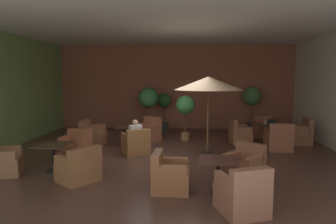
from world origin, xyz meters
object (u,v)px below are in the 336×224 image
(armchair_mid_center_south, at_px, (244,167))
(armchair_rear_right_south, at_px, (79,169))
(armchair_front_right_south, at_px, (148,132))
(patron_blue_shirt, at_px, (135,131))
(armchair_rear_right_north, at_px, (76,148))
(armchair_front_left_east, at_px, (279,140))
(armchair_front_right_north, at_px, (92,136))
(cafe_table_rear_right, at_px, (53,150))
(armchair_mid_center_north, at_px, (170,176))
(cafe_table_front_left, at_px, (269,128))
(armchair_mid_center_east, at_px, (242,195))
(armchair_front_left_south, at_px, (300,135))
(cafe_table_mid_center, at_px, (218,165))
(open_laptop, at_px, (272,123))
(armchair_front_left_west, at_px, (263,129))
(armchair_front_right_east, at_px, (136,144))
(armchair_front_left_north, at_px, (239,134))
(potted_tree_mid_right, at_px, (148,101))
(iced_drink_cup, at_px, (265,122))
(armchair_rear_right_east, at_px, (2,162))
(potted_tree_left_corner, at_px, (164,105))
(potted_tree_right_corner, at_px, (252,100))
(cafe_table_front_right, at_px, (125,132))

(armchair_mid_center_south, height_order, armchair_rear_right_south, armchair_mid_center_south)
(armchair_front_right_south, bearing_deg, patron_blue_shirt, -93.81)
(armchair_rear_right_north, bearing_deg, armchair_front_left_east, 13.43)
(armchair_front_right_north, distance_m, cafe_table_rear_right, 2.94)
(armchair_rear_right_south, bearing_deg, armchair_mid_center_north, -9.98)
(cafe_table_front_left, bearing_deg, armchair_mid_center_south, -111.62)
(armchair_mid_center_east, xyz_separation_m, armchair_rear_right_north, (-4.18, 3.19, -0.00))
(armchair_front_left_south, relative_size, armchair_front_right_south, 0.86)
(cafe_table_mid_center, xyz_separation_m, armchair_mid_center_north, (-0.99, 0.03, -0.26))
(open_laptop, bearing_deg, armchair_front_right_north, -173.54)
(armchair_front_left_west, xyz_separation_m, armchair_front_right_east, (-4.55, -2.90, -0.02))
(armchair_front_left_north, distance_m, armchair_front_right_east, 3.85)
(armchair_mid_center_north, bearing_deg, armchair_mid_center_south, 23.17)
(armchair_front_right_east, bearing_deg, potted_tree_mid_right, 90.79)
(cafe_table_mid_center, distance_m, armchair_mid_center_east, 1.02)
(cafe_table_mid_center, height_order, armchair_mid_center_east, armchair_mid_center_east)
(armchair_front_right_south, bearing_deg, armchair_front_right_north, -154.16)
(potted_tree_mid_right, height_order, open_laptop, potted_tree_mid_right)
(armchair_front_right_east, bearing_deg, patron_blue_shirt, 119.31)
(armchair_front_left_west, relative_size, armchair_mid_center_south, 0.79)
(cafe_table_mid_center, bearing_deg, iced_drink_cup, 66.36)
(armchair_front_left_east, xyz_separation_m, armchair_mid_center_east, (-1.97, -4.66, -0.01))
(armchair_mid_center_south, distance_m, iced_drink_cup, 4.46)
(armchair_front_left_west, xyz_separation_m, armchair_front_right_north, (-6.29, -1.83, 0.01))
(armchair_front_left_south, height_order, armchair_mid_center_east, armchair_front_left_south)
(armchair_front_left_east, bearing_deg, armchair_mid_center_south, -118.74)
(potted_tree_mid_right, xyz_separation_m, open_laptop, (4.63, -1.38, -0.67))
(armchair_front_left_south, relative_size, patron_blue_shirt, 1.46)
(potted_tree_mid_right, bearing_deg, armchair_front_right_east, -89.21)
(armchair_front_left_east, distance_m, armchair_front_right_south, 4.59)
(armchair_rear_right_east, bearing_deg, potted_tree_left_corner, 62.69)
(armchair_front_left_south, height_order, potted_tree_left_corner, potted_tree_left_corner)
(armchair_front_left_west, height_order, armchair_front_right_south, armchair_front_right_south)
(armchair_mid_center_east, bearing_deg, cafe_table_rear_right, 154.76)
(cafe_table_front_left, distance_m, potted_tree_mid_right, 4.82)
(armchair_front_left_south, distance_m, potted_tree_right_corner, 2.91)
(armchair_rear_right_south, height_order, potted_tree_left_corner, potted_tree_left_corner)
(armchair_front_right_north, relative_size, armchair_front_right_south, 0.82)
(armchair_front_right_south, bearing_deg, armchair_front_left_east, -15.27)
(armchair_front_left_north, bearing_deg, potted_tree_right_corner, 69.82)
(cafe_table_front_right, distance_m, armchair_rear_right_north, 2.02)
(iced_drink_cup, xyz_separation_m, open_laptop, (0.19, -0.17, -0.00))
(armchair_front_left_east, relative_size, armchair_front_right_north, 1.04)
(cafe_table_front_right, relative_size, armchair_rear_right_north, 0.81)
(cafe_table_front_right, distance_m, patron_blue_shirt, 1.15)
(armchair_rear_right_east, bearing_deg, cafe_table_rear_right, 19.44)
(armchair_front_right_south, height_order, armchair_rear_right_north, armchair_front_right_south)
(armchair_front_right_north, relative_size, armchair_mid_center_south, 0.83)
(open_laptop, bearing_deg, armchair_rear_right_south, -141.18)
(armchair_front_right_north, relative_size, potted_tree_left_corner, 0.52)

